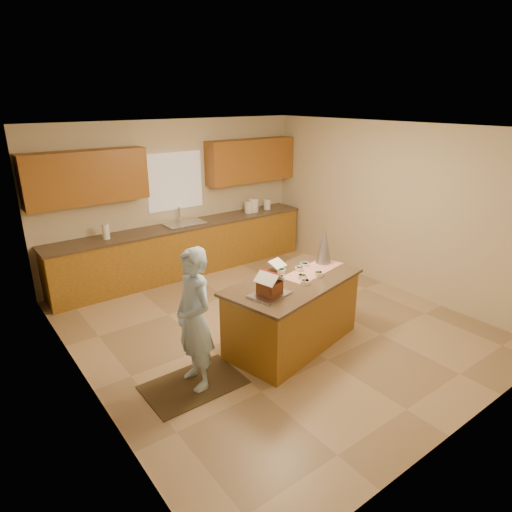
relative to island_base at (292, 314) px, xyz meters
The scene contains 28 objects.
floor 0.72m from the island_base, 80.92° to the left, with size 5.50×5.50×0.00m, color tan.
ceiling 2.34m from the island_base, 80.92° to the left, with size 5.50×5.50×0.00m, color silver.
wall_back 3.44m from the island_base, 88.43° to the left, with size 5.50×5.50×0.00m, color beige.
wall_front 2.37m from the island_base, 87.62° to the right, with size 5.50×5.50×0.00m, color beige.
wall_left 2.64m from the island_base, 166.74° to the left, with size 5.50×5.50×0.00m, color beige.
wall_right 2.81m from the island_base, 12.36° to the left, with size 5.50×5.50×0.00m, color beige.
stone_accent 2.54m from the island_base, behind, with size 2.50×2.50×0.00m, color gray.
window_curtain 3.51m from the island_base, 88.42° to the left, with size 1.05×0.03×1.00m, color white.
back_counter_base 3.02m from the island_base, 88.28° to the left, with size 4.80×0.60×0.88m, color #A37321.
back_counter_top 3.06m from the island_base, 88.28° to the left, with size 4.85×0.63×0.04m, color brown.
upper_cabinet_left 3.76m from the island_base, 114.94° to the left, with size 1.85×0.35×0.80m, color #985E20.
upper_cabinet_right 3.83m from the island_base, 62.39° to the left, with size 1.85×0.35×0.80m, color #985E20.
sink 3.05m from the island_base, 88.28° to the left, with size 0.70×0.45×0.12m, color silver.
faucet 3.26m from the island_base, 88.37° to the left, with size 0.03×0.03×0.28m, color silver.
island_base is the anchor object (origin of this frame).
island_top 0.45m from the island_base, behind, with size 1.83×0.95×0.04m, color brown.
table_runner 0.64m from the island_base, 12.47° to the left, with size 0.97×0.35×0.01m, color red.
baking_tray 0.72m from the island_base, 162.34° to the right, with size 0.45×0.33×0.02m, color silver.
cookbook 0.68m from the island_base, 80.93° to the left, with size 0.21×0.02×0.18m, color white.
tinsel_tree 1.06m from the island_base, 16.14° to the left, with size 0.21×0.21×0.54m, color silver.
rug 1.53m from the island_base, behind, with size 1.09×0.71×0.01m, color black.
boy 1.47m from the island_base, behind, with size 0.58×0.38×1.60m, color #AFD5F9.
canister_a 3.42m from the island_base, 63.54° to the left, with size 0.16×0.16×0.22m, color white.
canister_b 3.48m from the island_base, 61.68° to the left, with size 0.18×0.18×0.26m, color white.
canister_c 3.65m from the island_base, 57.02° to the left, with size 0.14×0.14×0.20m, color white.
paper_towel 3.34m from the island_base, 113.33° to the left, with size 0.11×0.11×0.24m, color white.
gingerbread_house 0.80m from the island_base, 162.34° to the right, with size 0.32×0.32×0.27m.
candy_bowls 0.52m from the island_base, 43.72° to the left, with size 0.82×0.58×0.05m.
Camera 1 is at (-3.50, -4.33, 3.06)m, focal length 30.90 mm.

